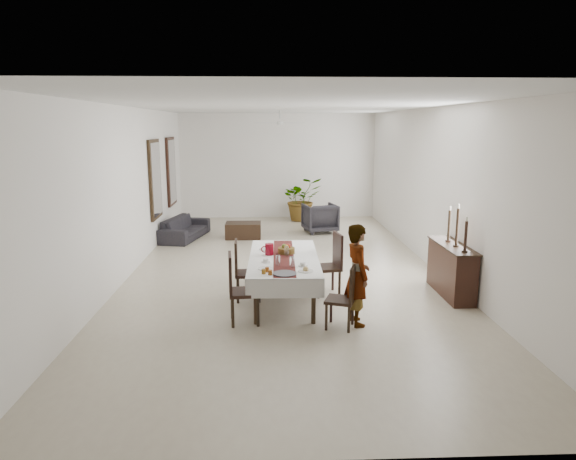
{
  "coord_description": "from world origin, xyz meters",
  "views": [
    {
      "loc": [
        -0.35,
        -9.93,
        2.85
      ],
      "look_at": [
        0.02,
        -1.16,
        1.05
      ],
      "focal_mm": 32.0,
      "sensor_mm": 36.0,
      "label": 1
    }
  ],
  "objects_px": {
    "sofa": "(185,228)",
    "red_pitcher": "(269,249)",
    "sideboard_body": "(451,270)",
    "dining_table_top": "(284,259)",
    "woman": "(357,275)"
  },
  "relations": [
    {
      "from": "red_pitcher",
      "to": "woman",
      "type": "xyz_separation_m",
      "value": [
        1.25,
        -1.27,
        -0.08
      ]
    },
    {
      "from": "red_pitcher",
      "to": "sofa",
      "type": "distance_m",
      "value": 5.13
    },
    {
      "from": "woman",
      "to": "sideboard_body",
      "type": "xyz_separation_m",
      "value": [
        1.84,
        1.24,
        -0.32
      ]
    },
    {
      "from": "dining_table_top",
      "to": "sideboard_body",
      "type": "relative_size",
      "value": 1.62
    },
    {
      "from": "red_pitcher",
      "to": "woman",
      "type": "height_order",
      "value": "woman"
    },
    {
      "from": "sideboard_body",
      "to": "sofa",
      "type": "distance_m",
      "value": 7.0
    },
    {
      "from": "red_pitcher",
      "to": "sideboard_body",
      "type": "distance_m",
      "value": 3.12
    },
    {
      "from": "dining_table_top",
      "to": "sideboard_body",
      "type": "xyz_separation_m",
      "value": [
        2.86,
        0.12,
        -0.27
      ]
    },
    {
      "from": "sideboard_body",
      "to": "woman",
      "type": "bearing_deg",
      "value": -145.9
    },
    {
      "from": "dining_table_top",
      "to": "red_pitcher",
      "type": "bearing_deg",
      "value": 149.04
    },
    {
      "from": "red_pitcher",
      "to": "sideboard_body",
      "type": "xyz_separation_m",
      "value": [
        3.09,
        -0.03,
        -0.4
      ]
    },
    {
      "from": "sofa",
      "to": "sideboard_body",
      "type": "bearing_deg",
      "value": -118.92
    },
    {
      "from": "sofa",
      "to": "red_pitcher",
      "type": "bearing_deg",
      "value": -142.5
    },
    {
      "from": "woman",
      "to": "sideboard_body",
      "type": "bearing_deg",
      "value": -65.33
    },
    {
      "from": "sideboard_body",
      "to": "sofa",
      "type": "xyz_separation_m",
      "value": [
        -5.22,
        4.66,
        -0.15
      ]
    }
  ]
}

